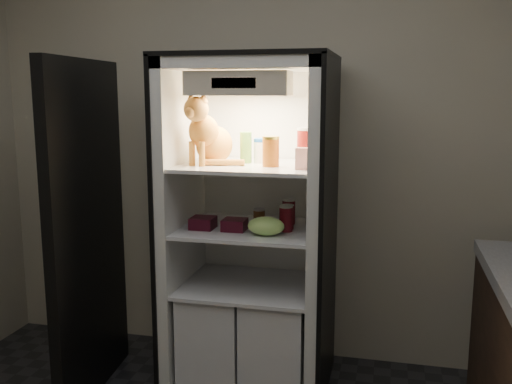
% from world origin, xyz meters
% --- Properties ---
extents(room_shell, '(3.60, 3.60, 3.60)m').
position_xyz_m(room_shell, '(0.00, 0.00, 1.62)').
color(room_shell, white).
rests_on(room_shell, floor).
extents(refrigerator, '(0.90, 0.72, 1.88)m').
position_xyz_m(refrigerator, '(0.00, 1.38, 0.79)').
color(refrigerator, white).
rests_on(refrigerator, floor).
extents(fridge_door, '(0.14, 0.87, 1.85)m').
position_xyz_m(fridge_door, '(-0.85, 1.06, 0.91)').
color(fridge_door, black).
rests_on(fridge_door, floor).
extents(tabby_cat, '(0.33, 0.39, 0.40)m').
position_xyz_m(tabby_cat, '(-0.22, 1.29, 1.44)').
color(tabby_cat, orange).
rests_on(tabby_cat, refrigerator).
extents(parmesan_shaker, '(0.07, 0.07, 0.17)m').
position_xyz_m(parmesan_shaker, '(-0.03, 1.38, 1.38)').
color(parmesan_shaker, '#227F2C').
rests_on(parmesan_shaker, refrigerator).
extents(mayo_tub, '(0.10, 0.10, 0.13)m').
position_xyz_m(mayo_tub, '(0.05, 1.41, 1.36)').
color(mayo_tub, white).
rests_on(mayo_tub, refrigerator).
extents(salsa_jar, '(0.09, 0.09, 0.16)m').
position_xyz_m(salsa_jar, '(0.13, 1.26, 1.37)').
color(salsa_jar, maroon).
rests_on(salsa_jar, refrigerator).
extents(pepper_jar, '(0.12, 0.12, 0.20)m').
position_xyz_m(pepper_jar, '(0.31, 1.40, 1.39)').
color(pepper_jar, maroon).
rests_on(pepper_jar, refrigerator).
extents(cream_carton, '(0.06, 0.06, 0.11)m').
position_xyz_m(cream_carton, '(0.31, 1.19, 1.34)').
color(cream_carton, white).
rests_on(cream_carton, refrigerator).
extents(soda_can_a, '(0.07, 0.07, 0.14)m').
position_xyz_m(soda_can_a, '(0.20, 1.45, 1.01)').
color(soda_can_a, black).
rests_on(soda_can_a, refrigerator).
extents(soda_can_b, '(0.07, 0.07, 0.13)m').
position_xyz_m(soda_can_b, '(0.21, 1.33, 1.01)').
color(soda_can_b, black).
rests_on(soda_can_b, refrigerator).
extents(soda_can_c, '(0.07, 0.07, 0.13)m').
position_xyz_m(soda_can_c, '(0.22, 1.27, 1.01)').
color(soda_can_c, black).
rests_on(soda_can_c, refrigerator).
extents(condiment_jar, '(0.07, 0.07, 0.09)m').
position_xyz_m(condiment_jar, '(0.04, 1.39, 0.99)').
color(condiment_jar, '#593619').
rests_on(condiment_jar, refrigerator).
extents(grape_bag, '(0.19, 0.14, 0.10)m').
position_xyz_m(grape_bag, '(0.13, 1.16, 0.99)').
color(grape_bag, '#A2D161').
rests_on(grape_bag, refrigerator).
extents(berry_box_left, '(0.13, 0.13, 0.06)m').
position_xyz_m(berry_box_left, '(-0.24, 1.23, 0.97)').
color(berry_box_left, '#4A0C1C').
rests_on(berry_box_left, refrigerator).
extents(berry_box_right, '(0.12, 0.12, 0.06)m').
position_xyz_m(berry_box_right, '(-0.06, 1.23, 0.97)').
color(berry_box_right, '#4A0C1C').
rests_on(berry_box_right, refrigerator).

